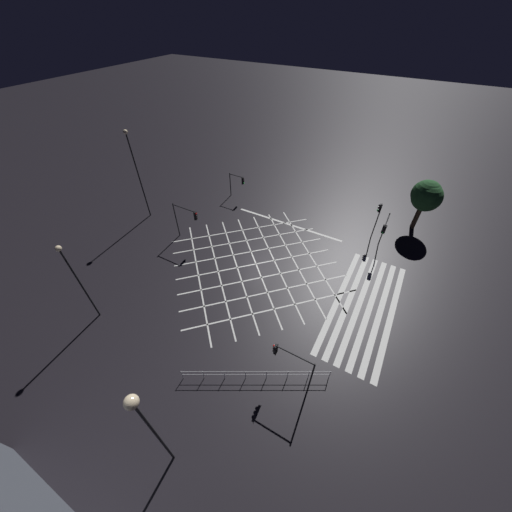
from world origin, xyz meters
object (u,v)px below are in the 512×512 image
Objects in this scene: traffic_light_median_north at (186,216)px; traffic_light_se_cross at (378,214)px; street_lamp_far at (75,274)px; traffic_light_sw_cross at (291,360)px; street_lamp_west at (135,164)px; street_lamp_east at (144,418)px; street_tree_far at (426,194)px; street_tree_near at (427,197)px; traffic_light_ne_cross at (238,181)px; traffic_light_se_main at (384,228)px.

traffic_light_se_cross is (10.16, -17.39, -0.00)m from traffic_light_median_north.
street_lamp_far is at bearing -91.85° from traffic_light_median_north.
street_lamp_west reaches higher than traffic_light_sw_cross.
street_lamp_far is at bearing -151.79° from street_lamp_west.
traffic_light_median_north reaches higher than traffic_light_sw_cross.
traffic_light_sw_cross is (-19.20, 1.38, -0.31)m from traffic_light_se_cross.
street_lamp_east is at bearing -110.85° from street_lamp_far.
street_tree_near is at bearing -138.75° from street_tree_far.
street_lamp_west is 1.32× the size of street_lamp_far.
traffic_light_se_cross is at bearing -94.10° from traffic_light_sw_cross.
traffic_light_ne_cross is at bearing -50.09° from traffic_light_sw_cross.
traffic_light_se_cross is 0.43× the size of street_lamp_west.
street_lamp_far is (-20.08, 18.84, 2.01)m from traffic_light_se_main.
traffic_light_se_cross is 17.48m from traffic_light_ne_cross.
street_lamp_east is 0.86× the size of street_lamp_west.
traffic_light_ne_cross is 0.32× the size of street_lamp_west.
street_lamp_far is (4.74, 12.44, -1.72)m from street_lamp_east.
traffic_light_se_cross is 1.15× the size of traffic_light_sw_cross.
street_lamp_west is at bearing 114.66° from street_tree_near.
street_tree_far is (4.52, -21.25, 1.91)m from traffic_light_ne_cross.
street_lamp_east reaches higher than traffic_light_se_main.
traffic_light_median_north reaches higher than traffic_light_ne_cross.
traffic_light_se_cross is 5.97m from street_tree_near.
traffic_light_ne_cross is 22.20m from street_lamp_far.
traffic_light_se_main is 0.70× the size of street_tree_far.
street_tree_far is (14.72, -21.17, 1.16)m from traffic_light_median_north.
traffic_light_ne_cross is 0.56× the size of street_tree_far.
street_tree_near is (13.21, -28.78, -2.61)m from street_lamp_west.
traffic_light_median_north is 20.14m from traffic_light_se_cross.
traffic_light_sw_cross reaches higher than traffic_light_ne_cross.
street_lamp_east reaches higher than traffic_light_median_north.
street_tree_near is (26.37, -21.72, -0.90)m from street_lamp_far.
street_lamp_far reaches higher than traffic_light_se_main.
traffic_light_se_cross reaches higher than traffic_light_se_main.
traffic_light_sw_cross is at bearing 167.25° from street_tree_near.
traffic_light_ne_cross is 0.80× the size of traffic_light_se_main.
street_lamp_east reaches higher than traffic_light_se_cross.
traffic_light_ne_cross is at bearing 102.00° from street_tree_far.
street_tree_near is (4.36, -3.95, 0.96)m from traffic_light_se_cross.
street_tree_far reaches higher than traffic_light_ne_cross.
traffic_light_sw_cross is at bearing -50.09° from traffic_light_ne_cross.
traffic_light_median_north is at bearing -100.00° from street_lamp_west.
traffic_light_se_main is 27.07m from street_lamp_west.
traffic_light_median_north is 25.83m from street_tree_near.
street_lamp_east is at bearing -14.45° from traffic_light_se_main.
traffic_light_se_cross is 0.78× the size of street_tree_near.
traffic_light_se_main is at bearing 157.30° from street_tree_far.
street_lamp_west reaches higher than street_lamp_far.
traffic_light_ne_cross is 21.81m from street_tree_far.
street_lamp_far is 1.33× the size of street_tree_far.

